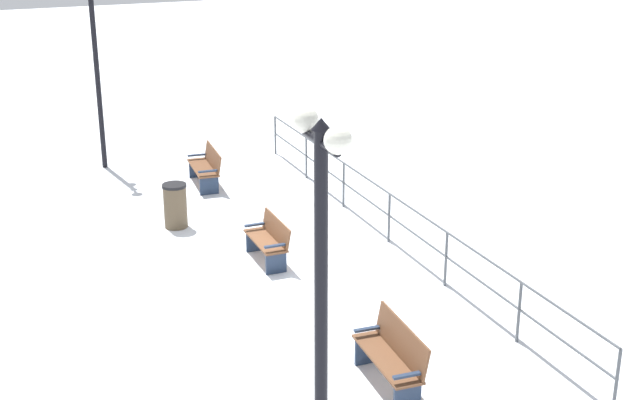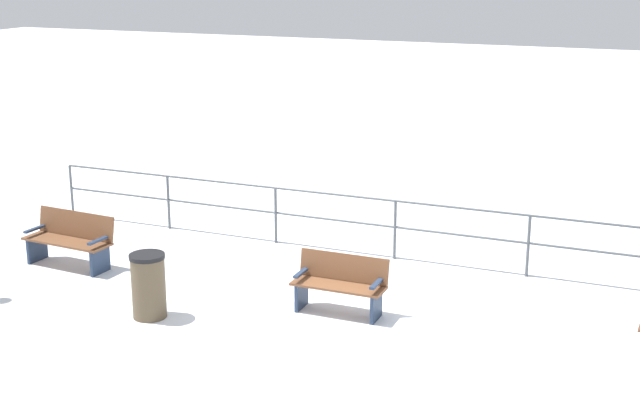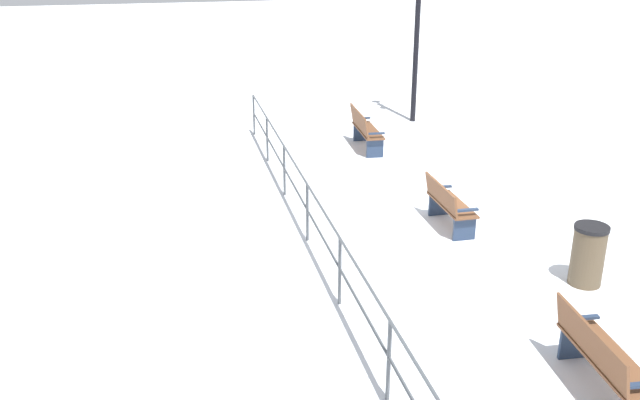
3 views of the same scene
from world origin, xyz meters
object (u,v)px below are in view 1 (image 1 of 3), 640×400
trash_bin (175,206)px  bench_second (269,240)px  lamppost_near (94,42)px  bench_nearest (206,167)px  lamppost_middle (321,270)px  bench_third (392,355)px

trash_bin → bench_second: bearing=116.2°
lamppost_near → bench_nearest: bearing=130.0°
lamppost_middle → trash_bin: size_ratio=4.95×
bench_second → bench_third: (-0.13, 4.84, 0.06)m
bench_second → lamppost_near: lamppost_near is taller
bench_second → lamppost_near: size_ratio=0.28×
bench_third → lamppost_near: (2.00, -12.07, 2.68)m
bench_nearest → lamppost_middle: bearing=84.7°
bench_third → trash_bin: (1.33, -7.28, -0.02)m
bench_second → lamppost_middle: size_ratio=0.29×
lamppost_near → bench_third: bearing=99.4°
lamppost_near → trash_bin: bearing=98.0°
bench_second → lamppost_middle: lamppost_middle is taller
bench_nearest → lamppost_near: 4.13m
lamppost_near → lamppost_middle: bearing=90.0°
bench_second → lamppost_middle: (1.87, 7.05, 2.62)m
bench_third → lamppost_middle: (2.00, 2.21, 2.56)m
bench_second → lamppost_middle: bearing=74.9°
bench_nearest → trash_bin: trash_bin is taller
bench_nearest → lamppost_middle: size_ratio=0.34×
trash_bin → bench_third: bearing=100.4°
bench_second → bench_third: bench_third is taller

